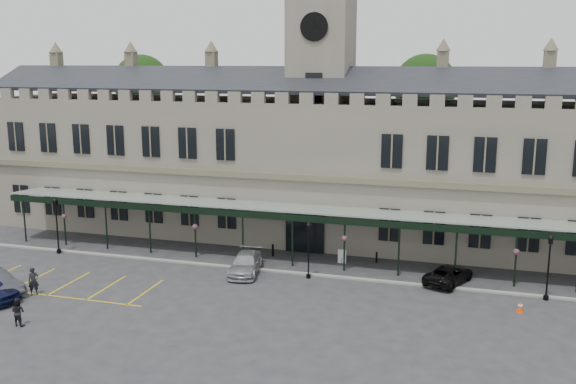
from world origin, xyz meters
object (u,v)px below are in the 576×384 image
(sign_board, at_px, (342,257))
(person_a, at_px, (34,281))
(lamp_post_mid, at_px, (309,244))
(person_b, at_px, (18,312))
(car_van, at_px, (449,275))
(lamp_post_left, at_px, (57,220))
(lamp_post_right, at_px, (549,261))
(car_taxi, at_px, (246,263))
(traffic_cone, at_px, (520,307))
(clock_tower, at_px, (321,87))
(station_building, at_px, (320,165))

(sign_board, distance_m, person_a, 22.21)
(lamp_post_mid, xyz_separation_m, person_b, (-14.33, -12.97, -1.66))
(sign_board, height_order, car_van, car_van)
(lamp_post_left, relative_size, person_a, 2.48)
(lamp_post_right, distance_m, car_taxi, 20.82)
(traffic_cone, bearing_deg, clock_tower, 139.77)
(lamp_post_mid, height_order, car_van, lamp_post_mid)
(clock_tower, bearing_deg, lamp_post_mid, -80.48)
(station_building, distance_m, person_b, 27.64)
(sign_board, relative_size, person_b, 0.64)
(car_van, bearing_deg, lamp_post_mid, 32.60)
(lamp_post_right, bearing_deg, sign_board, 165.13)
(lamp_post_left, distance_m, car_taxi, 16.44)
(lamp_post_left, bearing_deg, sign_board, 9.69)
(lamp_post_mid, xyz_separation_m, person_a, (-16.77, -8.40, -1.56))
(lamp_post_left, xyz_separation_m, car_taxi, (16.31, -0.38, -2.06))
(station_building, distance_m, clock_tower, 6.64)
(lamp_post_mid, bearing_deg, person_b, -137.85)
(station_building, height_order, person_a, station_building)
(traffic_cone, xyz_separation_m, car_taxi, (-18.97, 2.31, 0.39))
(clock_tower, bearing_deg, station_building, -90.00)
(car_taxi, relative_size, car_van, 1.10)
(car_van, bearing_deg, sign_board, 6.51)
(car_taxi, relative_size, person_b, 2.94)
(lamp_post_right, distance_m, car_van, 6.77)
(station_building, distance_m, lamp_post_right, 21.24)
(person_a, xyz_separation_m, person_b, (2.43, -4.58, -0.09))
(car_van, bearing_deg, person_b, 54.02)
(lamp_post_left, bearing_deg, station_building, 29.56)
(lamp_post_left, bearing_deg, lamp_post_mid, -0.51)
(clock_tower, height_order, traffic_cone, clock_tower)
(station_building, bearing_deg, person_a, -127.46)
(lamp_post_mid, distance_m, sign_board, 4.79)
(sign_board, xyz_separation_m, person_a, (-18.39, -12.45, 0.41))
(lamp_post_mid, relative_size, traffic_cone, 6.04)
(sign_board, height_order, car_taxi, car_taxi)
(lamp_post_left, xyz_separation_m, lamp_post_right, (37.03, 0.04, -0.11))
(station_building, height_order, clock_tower, clock_tower)
(station_building, bearing_deg, lamp_post_right, -31.18)
(station_building, bearing_deg, clock_tower, 90.00)
(clock_tower, bearing_deg, traffic_cone, -40.23)
(traffic_cone, bearing_deg, car_taxi, 173.06)
(station_building, bearing_deg, lamp_post_mid, -80.41)
(traffic_cone, bearing_deg, lamp_post_mid, 170.04)
(lamp_post_left, distance_m, lamp_post_mid, 21.03)
(clock_tower, xyz_separation_m, sign_board, (3.49, -7.08, -12.58))
(sign_board, relative_size, car_taxi, 0.22)
(person_b, bearing_deg, car_taxi, -125.35)
(lamp_post_left, bearing_deg, person_b, -63.06)
(station_building, xyz_separation_m, clock_tower, (0.00, 0.09, 6.64))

